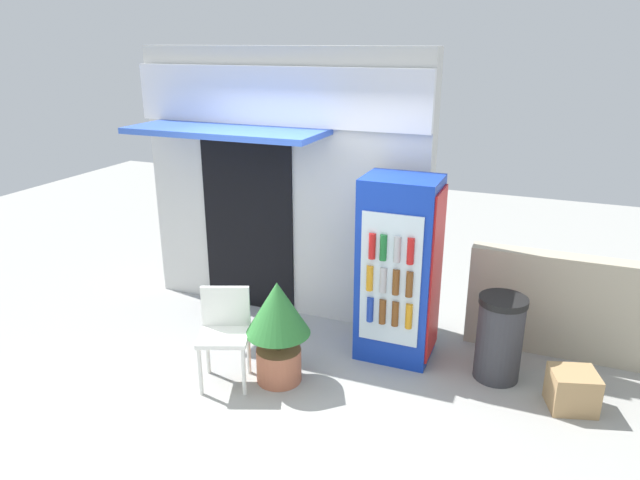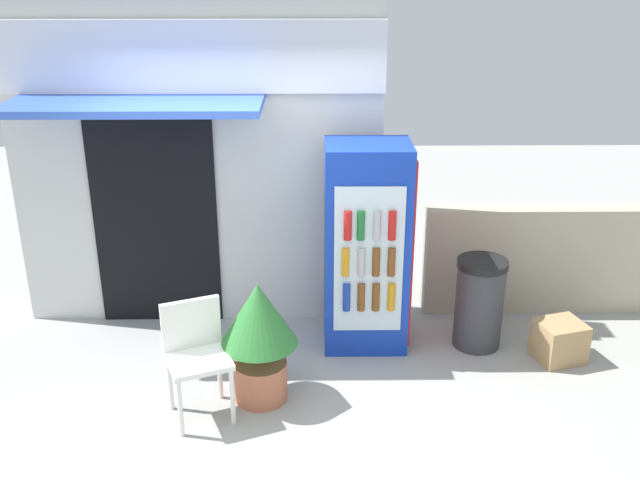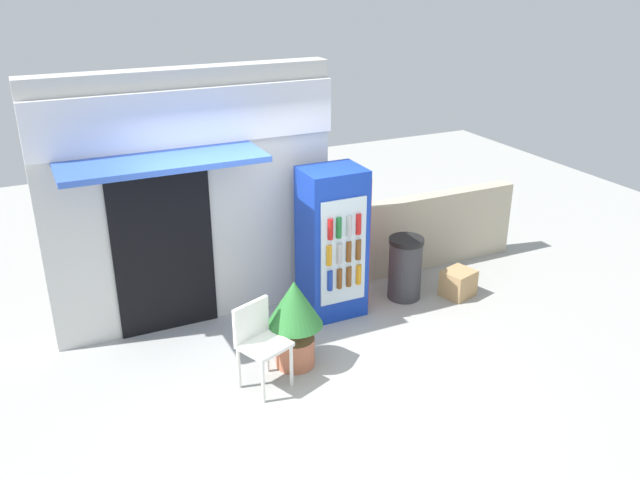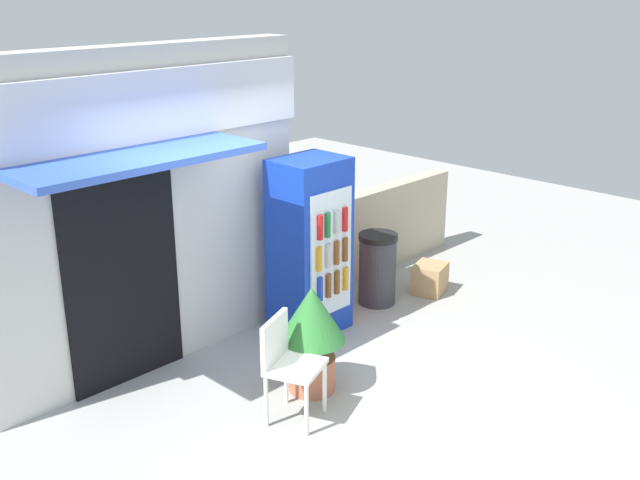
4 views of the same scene
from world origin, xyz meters
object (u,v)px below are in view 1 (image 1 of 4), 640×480
object	(u,v)px
plastic_chair	(225,327)
cardboard_box	(572,390)
potted_plant_near_shop	(278,322)
trash_bin	(499,338)
drink_cooler	(399,270)

from	to	relation	value
plastic_chair	cardboard_box	distance (m)	3.03
potted_plant_near_shop	plastic_chair	bearing A→B (deg)	-160.09
plastic_chair	potted_plant_near_shop	world-z (taller)	potted_plant_near_shop
trash_bin	plastic_chair	bearing A→B (deg)	-157.22
drink_cooler	plastic_chair	distance (m)	1.70
plastic_chair	potted_plant_near_shop	distance (m)	0.48
potted_plant_near_shop	trash_bin	bearing A→B (deg)	23.47
drink_cooler	cardboard_box	size ratio (longest dim) A/B	4.83
drink_cooler	trash_bin	distance (m)	1.09
drink_cooler	potted_plant_near_shop	bearing A→B (deg)	-135.00
potted_plant_near_shop	trash_bin	distance (m)	2.01
plastic_chair	drink_cooler	bearing A→B (deg)	38.00
drink_cooler	cardboard_box	bearing A→B (deg)	-11.20
drink_cooler	plastic_chair	bearing A→B (deg)	-142.00
potted_plant_near_shop	trash_bin	size ratio (longest dim) A/B	1.21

